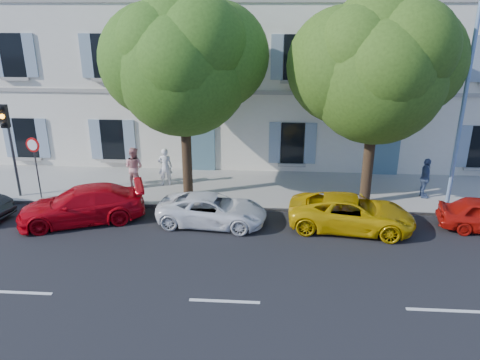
# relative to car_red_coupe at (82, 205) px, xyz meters

# --- Properties ---
(ground) EXTENTS (90.00, 90.00, 0.00)m
(ground) POSITION_rel_car_red_coupe_xyz_m (5.95, -0.81, -0.68)
(ground) COLOR black
(sidewalk) EXTENTS (36.00, 4.50, 0.15)m
(sidewalk) POSITION_rel_car_red_coupe_xyz_m (5.95, 3.64, -0.60)
(sidewalk) COLOR #A09E96
(sidewalk) RESTS_ON ground
(kerb) EXTENTS (36.00, 0.16, 0.16)m
(kerb) POSITION_rel_car_red_coupe_xyz_m (5.95, 1.47, -0.60)
(kerb) COLOR #9E998E
(kerb) RESTS_ON ground
(building) EXTENTS (28.00, 7.00, 12.00)m
(building) POSITION_rel_car_red_coupe_xyz_m (5.95, 9.39, 5.32)
(building) COLOR #EDE6D0
(building) RESTS_ON ground
(car_red_coupe) EXTENTS (5.05, 3.38, 1.36)m
(car_red_coupe) POSITION_rel_car_red_coupe_xyz_m (0.00, 0.00, 0.00)
(car_red_coupe) COLOR #BC0510
(car_red_coupe) RESTS_ON ground
(car_white_coupe) EXTENTS (4.25, 2.23, 1.14)m
(car_white_coupe) POSITION_rel_car_red_coupe_xyz_m (4.98, 0.14, -0.11)
(car_white_coupe) COLOR white
(car_white_coupe) RESTS_ON ground
(car_yellow_supercar) EXTENTS (4.79, 2.63, 1.27)m
(car_yellow_supercar) POSITION_rel_car_red_coupe_xyz_m (10.15, 0.09, -0.04)
(car_yellow_supercar) COLOR #D6A709
(car_yellow_supercar) RESTS_ON ground
(tree_left) EXTENTS (5.31, 5.31, 8.23)m
(tree_left) POSITION_rel_car_red_coupe_xyz_m (3.62, 2.61, 4.77)
(tree_left) COLOR #3A2819
(tree_left) RESTS_ON sidewalk
(tree_right) EXTENTS (5.25, 5.25, 8.08)m
(tree_right) POSITION_rel_car_red_coupe_xyz_m (11.04, 2.28, 4.66)
(tree_right) COLOR #3A2819
(tree_right) RESTS_ON sidewalk
(traffic_light) EXTENTS (0.31, 0.45, 3.96)m
(traffic_light) POSITION_rel_car_red_coupe_xyz_m (-3.54, 1.85, 2.33)
(traffic_light) COLOR #383A3D
(traffic_light) RESTS_ON sidewalk
(road_sign) EXTENTS (0.61, 0.15, 2.64)m
(road_sign) POSITION_rel_car_red_coupe_xyz_m (-2.53, 1.77, 1.38)
(road_sign) COLOR #383A3D
(road_sign) RESTS_ON sidewalk
(street_lamp) EXTENTS (0.27, 1.68, 7.92)m
(street_lamp) POSITION_rel_car_red_coupe_xyz_m (14.20, 1.68, 3.96)
(street_lamp) COLOR #7293BF
(street_lamp) RESTS_ON sidewalk
(pedestrian_a) EXTENTS (0.68, 0.50, 1.72)m
(pedestrian_a) POSITION_rel_car_red_coupe_xyz_m (2.42, 3.68, 0.33)
(pedestrian_a) COLOR white
(pedestrian_a) RESTS_ON sidewalk
(pedestrian_b) EXTENTS (1.05, 0.91, 1.82)m
(pedestrian_b) POSITION_rel_car_red_coupe_xyz_m (1.08, 3.37, 0.38)
(pedestrian_b) COLOR tan
(pedestrian_b) RESTS_ON sidewalk
(pedestrian_c) EXTENTS (0.51, 1.04, 1.71)m
(pedestrian_c) POSITION_rel_car_red_coupe_xyz_m (13.61, 3.01, 0.33)
(pedestrian_c) COLOR #465A81
(pedestrian_c) RESTS_ON sidewalk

